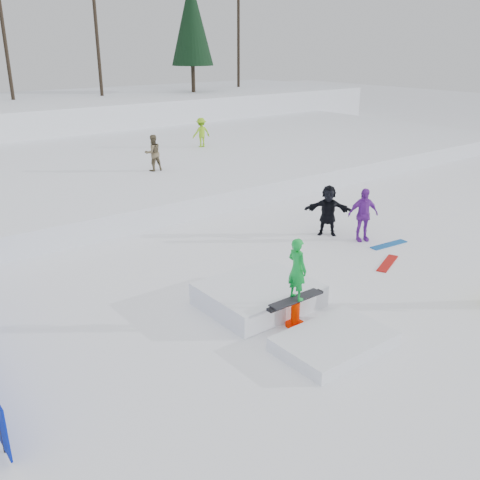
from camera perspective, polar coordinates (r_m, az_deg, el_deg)
ground at (r=13.02m, az=3.68°, el=-7.44°), size 120.00×120.00×0.00m
snow_midrise at (r=26.38m, az=-20.01°, el=6.70°), size 50.00×18.00×0.80m
treeline at (r=39.41m, az=-18.41°, el=21.38°), size 40.24×4.22×10.50m
walker_olive at (r=23.69m, az=-9.27°, el=9.16°), size 0.80×0.64×1.56m
walker_ygreen at (r=29.07m, az=-4.15°, el=11.37°), size 1.04×0.67×1.53m
spectator_purple at (r=17.61m, az=12.99°, el=2.65°), size 1.10×0.82×1.74m
spectator_dark at (r=17.92m, az=9.38°, el=3.13°), size 1.44×1.48×1.69m
loose_board_red at (r=16.16m, az=15.45°, el=-2.41°), size 1.40×0.81×0.03m
loose_board_teal at (r=17.66m, az=15.60°, el=-0.47°), size 1.42×0.41×0.03m
jib_rail_feature at (r=12.62m, az=4.10°, el=-6.85°), size 2.60×4.40×2.11m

